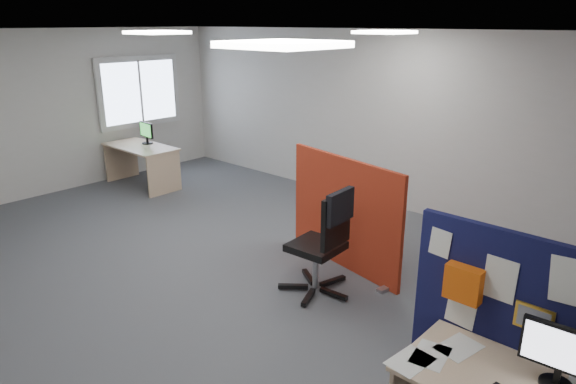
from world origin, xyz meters
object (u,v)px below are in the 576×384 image
Objects in this scene: monitor_main at (561,354)px; second_desk at (143,156)px; red_divider at (344,214)px; office_chair at (326,237)px; navy_divider at (543,352)px; monitor_second at (146,132)px.

second_desk is at bearing 162.53° from monitor_main.
office_chair is at bearing -57.40° from red_divider.
red_divider is 0.75m from office_chair.
office_chair is (-2.48, 0.94, -0.28)m from monitor_main.
office_chair is (4.80, -0.88, 0.13)m from second_desk.
monitor_second is at bearing 166.43° from navy_divider.
office_chair is at bearing 155.82° from monitor_main.
monitor_second is at bearing 164.31° from office_chair.
second_desk is 1.19× the size of office_chair.
monitor_main is 0.39× the size of office_chair.
navy_divider is 1.56× the size of office_chair.
second_desk is at bearing -65.06° from monitor_second.
monitor_second is at bearing -173.22° from red_divider.
red_divider is at bearing 107.94° from office_chair.
red_divider is at bearing 1.51° from monitor_second.
red_divider reaches higher than monitor_second.
monitor_main is 7.52m from second_desk.
navy_divider is at bearing 118.46° from monitor_main.
red_divider is at bearing 151.79° from navy_divider.
navy_divider is 1.05× the size of red_divider.
monitor_second is at bearing 161.56° from monitor_main.
red_divider is at bearing 145.91° from monitor_main.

